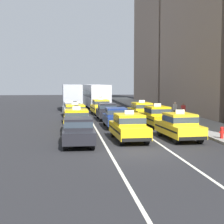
% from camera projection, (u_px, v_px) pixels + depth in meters
% --- Properties ---
extents(ground_plane, '(160.00, 160.00, 0.00)m').
position_uv_depth(ground_plane, '(141.00, 152.00, 18.06)').
color(ground_plane, '#232326').
extents(lane_stripe_left_center, '(0.14, 80.00, 0.01)m').
position_uv_depth(lane_stripe_left_center, '(88.00, 116.00, 37.65)').
color(lane_stripe_left_center, silver).
rests_on(lane_stripe_left_center, ground).
extents(lane_stripe_center_right, '(0.14, 80.00, 0.01)m').
position_uv_depth(lane_stripe_center_right, '(118.00, 115.00, 38.03)').
color(lane_stripe_center_right, silver).
rests_on(lane_stripe_center_right, ground).
extents(sidewalk_curb, '(4.00, 90.00, 0.15)m').
position_uv_depth(sidewalk_curb, '(182.00, 119.00, 33.76)').
color(sidewalk_curb, gray).
rests_on(sidewalk_curb, ground).
extents(building_facade_row, '(6.00, 57.34, 23.99)m').
position_uv_depth(building_facade_row, '(203.00, 17.00, 41.33)').
color(building_facade_row, gray).
rests_on(building_facade_row, ground).
extents(sedan_left_nearest, '(1.78, 4.31, 1.58)m').
position_uv_depth(sedan_left_nearest, '(78.00, 130.00, 20.02)').
color(sedan_left_nearest, black).
rests_on(sedan_left_nearest, ground).
extents(taxi_left_second, '(1.84, 4.57, 1.96)m').
position_uv_depth(taxi_left_second, '(77.00, 120.00, 24.96)').
color(taxi_left_second, black).
rests_on(taxi_left_second, ground).
extents(taxi_left_third, '(2.03, 4.64, 1.96)m').
position_uv_depth(taxi_left_third, '(75.00, 114.00, 30.36)').
color(taxi_left_third, black).
rests_on(taxi_left_third, ground).
extents(sedan_left_fourth, '(2.07, 4.42, 1.58)m').
position_uv_depth(sedan_left_fourth, '(72.00, 108.00, 36.57)').
color(sedan_left_fourth, black).
rests_on(sedan_left_fourth, ground).
extents(box_truck_left_fifth, '(2.48, 7.03, 3.27)m').
position_uv_depth(box_truck_left_fifth, '(72.00, 96.00, 44.61)').
color(box_truck_left_fifth, black).
rests_on(box_truck_left_fifth, ground).
extents(taxi_center_nearest, '(1.96, 4.61, 1.96)m').
position_uv_depth(taxi_center_nearest, '(129.00, 127.00, 21.52)').
color(taxi_center_nearest, black).
rests_on(taxi_center_nearest, ground).
extents(sedan_center_second, '(1.77, 4.30, 1.58)m').
position_uv_depth(sedan_center_second, '(116.00, 117.00, 27.73)').
color(sedan_center_second, black).
rests_on(sedan_center_second, ground).
extents(sedan_center_third, '(1.79, 4.31, 1.58)m').
position_uv_depth(sedan_center_third, '(107.00, 111.00, 33.36)').
color(sedan_center_third, black).
rests_on(sedan_center_third, ground).
extents(taxi_center_fourth, '(2.07, 4.66, 1.96)m').
position_uv_depth(taxi_center_fourth, '(101.00, 107.00, 38.91)').
color(taxi_center_fourth, black).
rests_on(taxi_center_fourth, ground).
extents(bus_center_fifth, '(3.11, 11.32, 3.22)m').
position_uv_depth(bus_center_fifth, '(96.00, 95.00, 48.06)').
color(bus_center_fifth, black).
rests_on(bus_center_fifth, ground).
extents(taxi_right_nearest, '(2.05, 4.65, 1.96)m').
position_uv_depth(taxi_right_nearest, '(179.00, 126.00, 21.95)').
color(taxi_right_nearest, black).
rests_on(taxi_right_nearest, ground).
extents(taxi_right_second, '(2.06, 4.65, 1.96)m').
position_uv_depth(taxi_right_second, '(157.00, 116.00, 28.20)').
color(taxi_right_second, black).
rests_on(taxi_right_second, ground).
extents(taxi_right_third, '(2.05, 4.65, 1.96)m').
position_uv_depth(taxi_right_third, '(141.00, 111.00, 33.29)').
color(taxi_right_third, black).
rests_on(taxi_right_third, ground).
extents(pedestrian_near_crosswalk, '(0.36, 0.24, 1.62)m').
position_uv_depth(pedestrian_near_crosswalk, '(175.00, 110.00, 32.53)').
color(pedestrian_near_crosswalk, '#23232D').
rests_on(pedestrian_near_crosswalk, sidewalk_curb).
extents(pedestrian_mid_block, '(0.36, 0.24, 1.57)m').
position_uv_depth(pedestrian_mid_block, '(183.00, 112.00, 31.60)').
color(pedestrian_mid_block, '#23232D').
rests_on(pedestrian_mid_block, sidewalk_curb).
extents(fire_hydrant, '(0.36, 0.22, 0.73)m').
position_uv_depth(fire_hydrant, '(222.00, 132.00, 21.53)').
color(fire_hydrant, red).
rests_on(fire_hydrant, sidewalk_curb).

